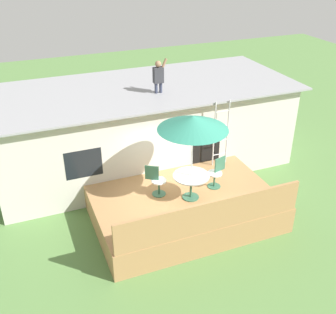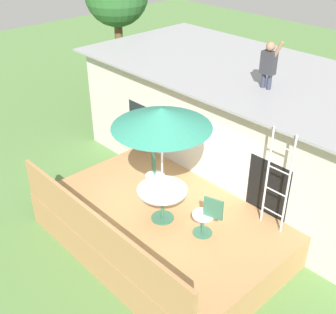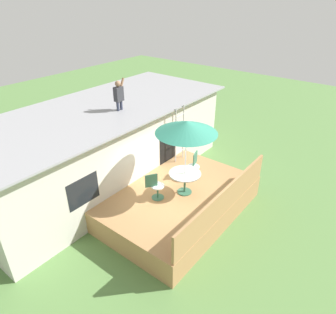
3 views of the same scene
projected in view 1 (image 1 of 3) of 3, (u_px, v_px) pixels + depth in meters
name	position (u px, v px, depth m)	size (l,w,h in m)	color
ground_plane	(184.00, 218.00, 12.22)	(40.00, 40.00, 0.00)	#567F42
house	(144.00, 127.00, 14.45)	(10.50, 4.50, 2.95)	beige
deck	(184.00, 207.00, 12.03)	(5.22, 3.52, 0.80)	#A87A4C
deck_railing	(212.00, 216.00, 10.23)	(5.12, 0.08, 0.90)	#A87A4C
patio_table	(191.00, 180.00, 11.48)	(1.04, 1.04, 0.74)	#33664C
patio_umbrella	(193.00, 123.00, 10.63)	(1.90, 1.90, 2.54)	silver
step_ladder	(221.00, 133.00, 12.98)	(0.52, 0.04, 2.20)	silver
person_figure	(159.00, 75.00, 12.95)	(0.47, 0.20, 1.11)	#33384C
patio_chair_left	(156.00, 181.00, 11.70)	(0.57, 0.45, 0.92)	#33664C
patio_chair_right	(216.00, 173.00, 12.09)	(0.61, 0.44, 0.92)	#33664C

